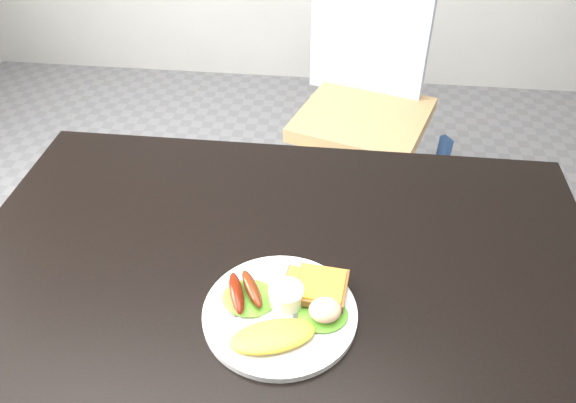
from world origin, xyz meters
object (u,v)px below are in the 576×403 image
at_px(person, 422,125).
at_px(dining_chair, 363,119).
at_px(dining_table, 279,273).
at_px(plate, 280,313).

bearing_deg(person, dining_chair, -59.47).
bearing_deg(dining_chair, person, -48.59).
distance_m(dining_table, plate, 0.12).
relative_size(dining_chair, person, 0.33).
height_order(dining_chair, person, person).
bearing_deg(dining_table, plate, -81.97).
bearing_deg(dining_table, dining_chair, 80.78).
height_order(dining_table, person, person).
xyz_separation_m(dining_table, person, (0.32, 0.69, -0.08)).
distance_m(person, plate, 0.87).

